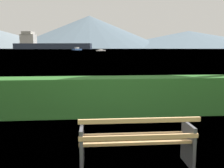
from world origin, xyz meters
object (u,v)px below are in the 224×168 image
fishing_boat_near (77,49)px  sailboat_mid (101,50)px  park_bench (137,141)px  cargo_ship_large (47,44)px

fishing_boat_near → sailboat_mid: (14.82, -38.28, -0.38)m
park_bench → fishing_boat_near: (-9.26, 173.57, 0.35)m
fishing_boat_near → cargo_ship_large: bearing=106.9°
cargo_ship_large → sailboat_mid: (59.12, -184.27, -5.70)m
fishing_boat_near → sailboat_mid: bearing=-68.8°
park_bench → cargo_ship_large: (-53.57, 319.56, 5.66)m
park_bench → sailboat_mid: 135.40m
sailboat_mid → cargo_ship_large: bearing=107.8°
fishing_boat_near → sailboat_mid: fishing_boat_near is taller
cargo_ship_large → fishing_boat_near: (44.30, -145.99, -5.31)m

